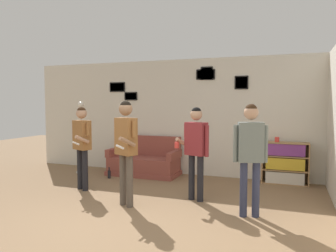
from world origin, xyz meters
TOP-DOWN VIEW (x-y plane):
  - ground_plane at (0.00, 0.00)m, footprint 20.00×20.00m
  - wall_back at (-0.00, 3.65)m, footprint 8.29×0.08m
  - couch at (-0.95, 3.23)m, footprint 1.64×0.80m
  - bookshelf at (2.16, 3.43)m, footprint 0.93×0.30m
  - floor_lamp at (-2.45, 2.88)m, footprint 0.28×0.28m
  - person_player_foreground_left at (-1.51, 1.57)m, footprint 0.47×0.56m
  - person_player_foreground_center at (-0.25, 0.98)m, footprint 0.46×0.58m
  - person_watcher_holding_cup at (0.73, 1.66)m, footprint 0.57×0.37m
  - person_spectator_near_bookshelf at (1.70, 1.16)m, footprint 0.48×0.29m
  - bottle_on_floor at (-1.53, 2.60)m, footprint 0.07×0.07m
  - drinking_cup at (1.99, 3.43)m, footprint 0.09×0.09m

SIDE VIEW (x-z plane):
  - ground_plane at x=0.00m, z-range 0.00..0.00m
  - bottle_on_floor at x=-1.53m, z-range -0.03..0.22m
  - couch at x=-0.95m, z-range -0.15..0.74m
  - bookshelf at x=2.16m, z-range 0.00..0.87m
  - drinking_cup at x=1.99m, z-range 0.87..0.98m
  - floor_lamp at x=-2.45m, z-range 0.08..1.80m
  - person_player_foreground_left at x=-1.51m, z-range 0.18..1.79m
  - person_watcher_holding_cup at x=0.73m, z-range 0.18..1.79m
  - person_spectator_near_bookshelf at x=1.70m, z-range 0.19..1.86m
  - person_player_foreground_center at x=-0.25m, z-range 0.20..1.92m
  - wall_back at x=0.00m, z-range 0.01..2.71m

